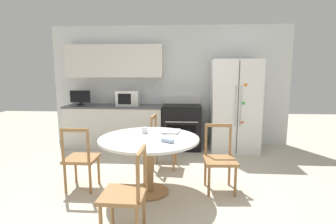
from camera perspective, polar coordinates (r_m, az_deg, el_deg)
ground_plane at (r=3.60m, az=-2.38°, el=-18.07°), size 14.00×14.00×0.00m
back_wall at (r=5.82m, az=-2.69°, el=7.03°), size 5.20×0.44×2.60m
kitchen_counter at (r=5.81m, az=-11.46°, el=-2.99°), size 2.09×0.64×0.90m
refrigerator at (r=5.52m, az=14.22°, el=1.33°), size 0.95×0.80×1.86m
oven_range at (r=5.57m, az=3.01°, el=-3.14°), size 0.80×0.68×1.08m
microwave at (r=5.66m, az=-8.63°, el=3.00°), size 0.47×0.36×0.32m
countertop_tv at (r=5.96m, az=-18.58°, el=3.08°), size 0.43×0.16×0.32m
dining_table at (r=3.51m, az=-4.13°, el=-7.65°), size 1.32×1.32×0.76m
dining_chair_left at (r=3.86m, az=-18.43°, el=-9.65°), size 0.42×0.42×0.90m
dining_chair_near at (r=2.72m, az=-9.13°, el=-17.33°), size 0.43×0.43×0.90m
dining_chair_far at (r=4.46m, az=-1.09°, el=-6.66°), size 0.45×0.45×0.90m
dining_chair_right at (r=3.70m, az=11.19°, el=-10.13°), size 0.45×0.45×0.90m
candle_glass at (r=3.71m, az=-5.08°, el=-4.07°), size 0.10×0.10×0.08m
folded_napkin at (r=3.22m, az=-0.09°, el=-6.21°), size 0.17×0.13×0.05m
mail_stack at (r=3.76m, az=0.78°, el=-4.24°), size 0.29×0.35×0.02m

